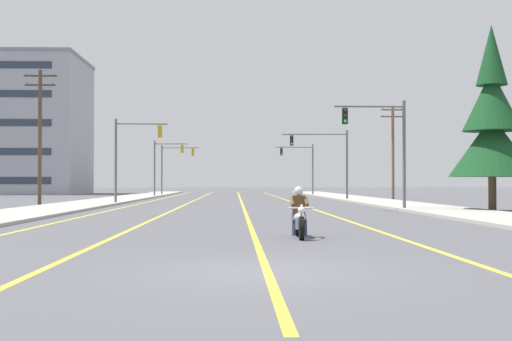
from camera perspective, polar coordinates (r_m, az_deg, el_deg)
name	(u,v)px	position (r m, az deg, el deg)	size (l,w,h in m)	color
ground_plane	(261,272)	(11.87, 0.46, -8.63)	(400.00, 400.00, 0.00)	#515156
lane_stripe_center	(241,201)	(56.78, -1.29, -2.61)	(0.16, 100.00, 0.01)	yellow
lane_stripe_left	(194,201)	(56.88, -5.35, -2.60)	(0.16, 100.00, 0.01)	yellow
lane_stripe_right	(289,201)	(56.97, 2.81, -2.60)	(0.16, 100.00, 0.01)	yellow
lane_stripe_far_left	(152,201)	(57.20, -8.86, -2.59)	(0.16, 100.00, 0.01)	yellow
sidewalk_kerb_right	(379,202)	(53.00, 10.46, -2.64)	(4.40, 110.00, 0.14)	#ADA89E
sidewalk_kerb_left	(100,202)	(52.80, -13.19, -2.63)	(4.40, 110.00, 0.14)	#ADA89E
motorcycle_with_rider	(299,217)	(19.04, 3.71, -3.99)	(0.70, 2.19, 1.46)	black
traffic_signal_near_right	(384,139)	(38.26, 10.92, 2.70)	(4.05, 0.40, 6.20)	#56565B
traffic_signal_near_left	(130,149)	(49.40, -10.68, 1.84)	(3.84, 0.43, 6.20)	#56565B
traffic_signal_mid_right	(328,153)	(59.41, 6.14, 1.47)	(5.86, 0.45, 6.20)	#56565B
traffic_signal_mid_left	(164,160)	(74.40, -7.89, 0.87)	(3.69, 0.37, 6.20)	#56565B
traffic_signal_far_right	(302,162)	(80.97, 3.97, 0.75)	(4.60, 0.51, 6.20)	#56565B
traffic_signal_far_left	(172,162)	(82.69, -7.16, 0.72)	(4.59, 0.42, 6.20)	#56565B
utility_pole_left_near	(40,132)	(49.11, -17.98, 3.15)	(2.28, 0.26, 9.45)	#4C3828
utility_pole_right_far	(393,148)	(64.42, 11.62, 1.87)	(2.32, 0.26, 8.86)	brown
conifer_tree_right_verge_near	(492,126)	(38.27, 19.51, 3.64)	(4.60, 4.60, 10.14)	#4C3828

